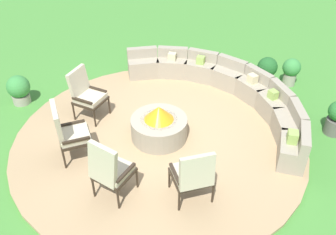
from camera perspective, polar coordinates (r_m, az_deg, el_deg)
The scene contains 11 objects.
ground_plane at distance 7.13m, azimuth -1.37°, elevation -3.42°, with size 24.00×24.00×0.00m, color #478C38.
patio_circle at distance 7.11m, azimuth -1.38°, elevation -3.23°, with size 5.63×5.63×0.06m, color tan.
fire_pit at distance 6.92m, azimuth -1.41°, elevation -1.28°, with size 1.08×1.08×0.71m.
curved_stone_bench at distance 8.10m, azimuth 9.22°, elevation 4.42°, with size 4.86×2.22×0.69m.
lounge_chair_front_left at distance 7.54m, azimuth -12.78°, elevation 3.77°, with size 0.77×0.77×1.07m.
lounge_chair_front_right at distance 6.53m, azimuth -15.45°, elevation -2.10°, with size 0.69×0.66×1.15m.
lounge_chair_back_left at distance 5.65m, azimuth -9.17°, elevation -8.05°, with size 0.72×0.75×1.16m.
lounge_chair_back_right at distance 5.58m, azimuth 4.00°, elevation -8.83°, with size 0.69×0.71×1.01m.
potted_plant_1 at distance 8.63m, azimuth -22.41°, elevation 4.17°, with size 0.50×0.50×0.67m.
potted_plant_3 at distance 9.14m, azimuth 18.79°, elevation 7.03°, with size 0.42×0.42×0.67m.
potted_plant_4 at distance 9.05m, azimuth 15.32°, elevation 7.31°, with size 0.48×0.48×0.66m.
Camera 1 is at (4.78, -2.72, 4.53)m, focal length 38.73 mm.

